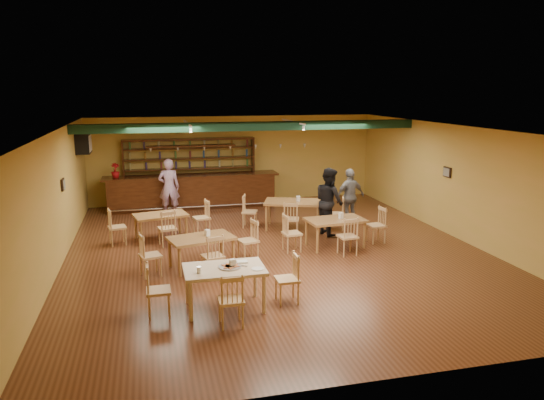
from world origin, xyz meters
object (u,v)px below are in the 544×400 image
object	(u,v)px
near_table	(225,288)
dining_table_c	(202,252)
bar_counter	(192,191)
dining_table_d	(335,233)
patron_bar	(169,187)
patron_right_a	(329,201)
dining_table_a	(161,226)
dining_table_b	(293,215)

from	to	relation	value
near_table	dining_table_c	bearing A→B (deg)	94.39
bar_counter	dining_table_d	world-z (taller)	bar_counter
patron_bar	patron_right_a	xyz separation A→B (m)	(4.16, -3.23, 0.02)
dining_table_a	near_table	size ratio (longest dim) A/B	0.93
dining_table_c	patron_bar	size ratio (longest dim) A/B	0.78
dining_table_b	near_table	world-z (taller)	dining_table_b
dining_table_a	dining_table_b	bearing A→B (deg)	-8.83
near_table	dining_table_d	bearing A→B (deg)	43.23
dining_table_d	patron_bar	distance (m)	5.90
bar_counter	patron_bar	bearing A→B (deg)	-133.95
bar_counter	patron_bar	xyz separation A→B (m)	(-0.80, -0.83, 0.34)
dining_table_d	patron_right_a	xyz separation A→B (m)	(0.24, 1.15, 0.56)
dining_table_c	near_table	xyz separation A→B (m)	(0.17, -2.32, 0.04)
dining_table_b	dining_table_c	world-z (taller)	dining_table_b
near_table	patron_bar	xyz separation A→B (m)	(-0.64, 7.45, 0.51)
dining_table_a	dining_table_c	bearing A→B (deg)	-83.95
dining_table_d	patron_right_a	size ratio (longest dim) A/B	0.78
dining_table_a	dining_table_d	world-z (taller)	dining_table_d
dining_table_a	dining_table_d	bearing A→B (deg)	-34.22
bar_counter	dining_table_b	xyz separation A→B (m)	(2.57, -3.25, -0.17)
dining_table_d	bar_counter	bearing A→B (deg)	116.01
bar_counter	dining_table_c	size ratio (longest dim) A/B	4.09
dining_table_c	near_table	distance (m)	2.33
dining_table_d	near_table	xyz separation A→B (m)	(-3.28, -3.07, 0.03)
dining_table_a	bar_counter	bearing A→B (deg)	59.66
dining_table_a	patron_right_a	distance (m)	4.59
near_table	patron_right_a	bearing A→B (deg)	50.25
near_table	patron_bar	world-z (taller)	patron_bar
patron_bar	patron_right_a	distance (m)	5.27
dining_table_b	patron_bar	xyz separation A→B (m)	(-3.36, 2.43, 0.50)
patron_bar	dining_table_a	bearing A→B (deg)	86.05
dining_table_d	near_table	distance (m)	4.50
bar_counter	patron_right_a	distance (m)	5.28
dining_table_c	dining_table_d	bearing A→B (deg)	-2.33
bar_counter	dining_table_a	world-z (taller)	bar_counter
dining_table_b	patron_bar	size ratio (longest dim) A/B	0.88
dining_table_a	patron_bar	distance (m)	2.72
dining_table_c	dining_table_d	world-z (taller)	dining_table_d
patron_right_a	dining_table_a	bearing A→B (deg)	70.58
dining_table_d	near_table	world-z (taller)	near_table
near_table	patron_bar	size ratio (longest dim) A/B	0.80
dining_table_d	patron_bar	world-z (taller)	patron_bar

